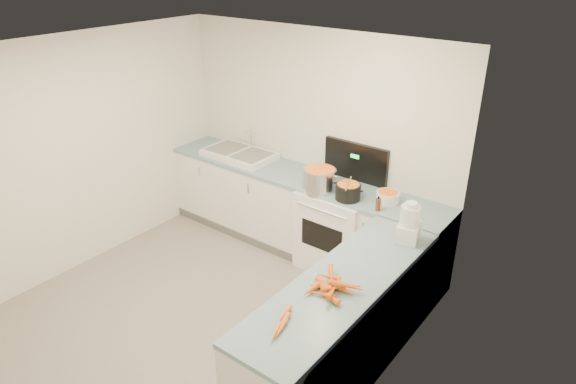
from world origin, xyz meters
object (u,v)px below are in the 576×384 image
Objects in this scene: stove at (339,227)px; steel_pot at (320,180)px; sink at (239,154)px; spice_jar at (380,206)px; black_pot at (348,193)px; food_processor at (409,224)px; mixing_bowl at (388,197)px; extract_bottle at (378,205)px.

stove is 0.61m from steel_pot.
spice_jar is (2.01, -0.19, 0.00)m from sink.
sink reaches higher than steel_pot.
black_pot is at bearing -6.32° from sink.
steel_pot is 0.35m from black_pot.
steel_pot reaches higher than black_pot.
steel_pot is 0.94× the size of food_processor.
mixing_bowl is (0.54, 0.02, 0.52)m from stove.
stove is 1.58× the size of sink.
black_pot is (1.64, -0.18, 0.03)m from sink.
steel_pot is 2.75× the size of extract_bottle.
extract_bottle is at bearing -20.09° from stove.
sink reaches higher than black_pot.
extract_bottle is (0.36, -0.04, -0.01)m from black_pot.
food_processor is (1.02, -0.54, 0.62)m from stove.
spice_jar is (0.01, 0.02, -0.02)m from extract_bottle.
stove is at bearing 44.09° from steel_pot.
extract_bottle is 1.51× the size of spice_jar.
mixing_bowl is 1.86× the size of extract_bottle.
mixing_bowl is 0.63× the size of food_processor.
stove is at bearing 162.30° from spice_jar.
extract_bottle is (2.00, -0.22, 0.02)m from sink.
stove is 1.31m from food_processor.
food_processor is (0.47, -0.34, 0.10)m from extract_bottle.
black_pot is at bearing 156.04° from food_processor.
mixing_bowl is at bearing 0.07° from sink.
steel_pot is 1.35× the size of black_pot.
mixing_bowl is 0.22m from extract_bottle.
mixing_bowl is 2.81× the size of spice_jar.
food_processor reaches higher than steel_pot.
sink is at bearing 173.68° from black_pot.
steel_pot is 0.72m from mixing_bowl.
sink is at bearing 173.82° from extract_bottle.
steel_pot is 1.24m from food_processor.
food_processor is (0.83, -0.37, 0.09)m from black_pot.
black_pot is 1.10× the size of mixing_bowl.
food_processor is at bearing -35.34° from extract_bottle.
stove is at bearing -0.62° from sink.
food_processor is (2.47, -0.55, 0.12)m from sink.
sink is 2.34× the size of food_processor.
stove is 5.32× the size of black_pot.
extract_bottle is 0.59m from food_processor.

